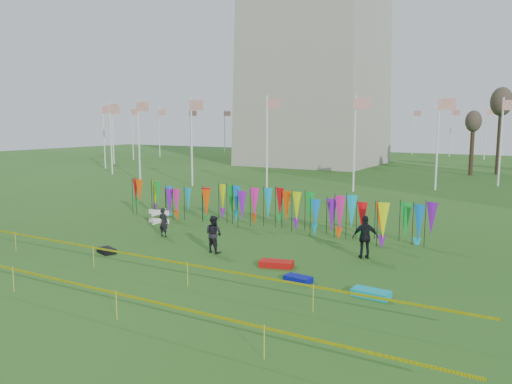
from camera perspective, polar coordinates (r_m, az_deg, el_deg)
The scene contains 13 objects.
ground at distance 22.04m, azimuth -9.69°, elevation -7.44°, with size 160.00×160.00×0.00m, color #224C15.
flagpole_ring at distance 70.01m, azimuth 6.73°, elevation 6.49°, with size 57.40×56.16×8.00m.
banner_row at distance 27.45m, azimuth 0.35°, elevation -1.65°, with size 18.64×0.64×2.10m.
caution_tape_near at distance 20.11m, azimuth -15.06°, elevation -6.81°, with size 26.00×0.02×0.90m.
caution_tape_far at distance 17.94m, azimuth -22.98°, elevation -9.00°, with size 26.00×0.02×0.90m.
box_kite at distance 29.39m, azimuth -11.03°, elevation -2.77°, with size 0.72×0.72×0.80m.
person_left at distance 25.89m, azimuth -10.53°, elevation -3.42°, with size 0.55×0.40×1.51m, color black.
person_mid at distance 22.52m, azimuth -4.86°, elevation -4.80°, with size 0.82×0.51×1.69m, color black.
person_right at distance 21.94m, azimuth 12.38°, elevation -5.06°, with size 1.10×0.62×1.87m, color black.
kite_bag_blue at distance 18.68m, azimuth 4.84°, elevation -9.87°, with size 1.00×0.53×0.21m, color #091393.
kite_bag_red at distance 20.44m, azimuth 2.34°, elevation -8.20°, with size 1.35×0.62×0.25m, color red.
kite_bag_black at distance 23.47m, azimuth -16.71°, elevation -6.44°, with size 0.93×0.54×0.22m, color black.
kite_bag_teal at distance 17.53m, azimuth 13.02°, elevation -11.22°, with size 1.25×0.60×0.24m, color #0DA8B6.
Camera 1 is at (13.64, -16.30, 5.84)m, focal length 35.00 mm.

